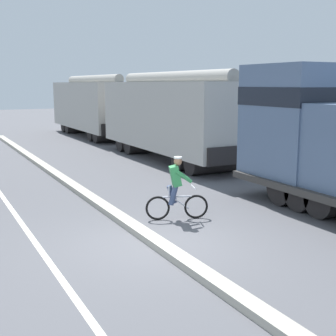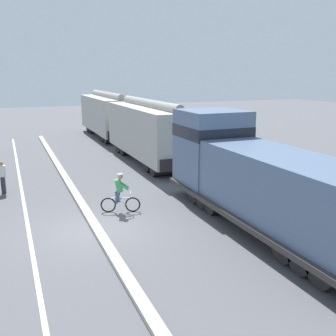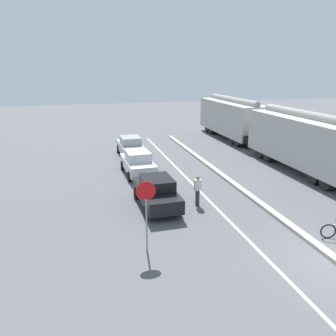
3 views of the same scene
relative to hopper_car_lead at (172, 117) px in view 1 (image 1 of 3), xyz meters
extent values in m
plane|color=#56565B|center=(-5.96, -10.41, -2.08)|extent=(120.00, 120.00, 0.00)
cube|color=#B2AD9E|center=(-5.96, -4.41, -2.00)|extent=(0.36, 36.00, 0.16)
cube|color=silver|center=(-8.36, -4.41, -2.07)|extent=(0.14, 36.00, 0.01)
cube|color=slate|center=(0.00, -8.60, 0.37)|extent=(2.80, 2.80, 3.50)
cube|color=black|center=(0.00, -8.60, 1.16)|extent=(2.83, 2.83, 0.56)
cylinder|color=black|center=(0.00, -9.01, -1.58)|extent=(2.40, 1.00, 1.00)
cylinder|color=black|center=(0.00, -9.81, -1.58)|extent=(2.40, 1.00, 1.00)
cube|color=#AEACA4|center=(0.00, 0.00, 0.07)|extent=(2.90, 10.40, 3.10)
cylinder|color=gray|center=(0.00, 0.00, 1.80)|extent=(0.60, 9.88, 0.60)
cube|color=black|center=(0.00, 5.25, -1.13)|extent=(2.61, 0.10, 0.70)
cube|color=black|center=(0.00, -5.25, -1.13)|extent=(2.61, 0.10, 0.70)
cylinder|color=black|center=(0.00, 3.77, -1.63)|extent=(2.46, 0.90, 0.90)
cylinder|color=black|center=(0.00, 2.67, -1.63)|extent=(2.46, 0.90, 0.90)
cylinder|color=black|center=(0.00, -2.67, -1.63)|extent=(2.46, 0.90, 0.90)
cylinder|color=black|center=(0.00, -3.77, -1.63)|extent=(2.46, 0.90, 0.90)
cube|color=#ACA9A1|center=(0.00, 11.60, 0.07)|extent=(2.90, 10.40, 3.10)
cylinder|color=gray|center=(0.00, 11.60, 1.80)|extent=(0.60, 9.88, 0.60)
cube|color=black|center=(0.00, 16.85, -1.13)|extent=(2.61, 0.10, 0.70)
cube|color=black|center=(0.00, 6.35, -1.13)|extent=(2.61, 0.10, 0.70)
cylinder|color=black|center=(0.00, 15.37, -1.63)|extent=(2.46, 0.90, 0.90)
cylinder|color=black|center=(0.00, 14.27, -1.63)|extent=(2.46, 0.90, 0.90)
cylinder|color=black|center=(0.00, 8.93, -1.63)|extent=(2.46, 0.90, 0.90)
cylinder|color=black|center=(0.00, 7.83, -1.63)|extent=(2.46, 0.90, 0.90)
torus|color=black|center=(-4.05, -9.06, -1.75)|extent=(0.64, 0.27, 0.66)
torus|color=black|center=(-5.05, -8.72, -1.75)|extent=(0.64, 0.27, 0.66)
cylinder|color=silver|center=(-4.55, -8.89, -1.45)|extent=(0.76, 0.30, 0.05)
cylinder|color=silver|center=(-4.46, -8.92, -1.63)|extent=(0.47, 0.20, 0.36)
cylinder|color=silver|center=(-4.76, -8.82, -1.30)|extent=(0.04, 0.04, 0.30)
cylinder|color=silver|center=(-4.13, -9.03, -1.20)|extent=(0.19, 0.47, 0.04)
cylinder|color=#38476B|center=(-4.63, -8.76, -1.40)|extent=(0.33, 0.23, 0.52)
cylinder|color=#38476B|center=(-4.70, -8.95, -1.40)|extent=(0.30, 0.22, 0.52)
cube|color=#338C4C|center=(-4.60, -8.87, -0.88)|extent=(0.42, 0.43, 0.57)
sphere|color=#9E7051|center=(-4.53, -8.90, -0.49)|extent=(0.22, 0.22, 0.22)
cylinder|color=white|center=(-4.53, -8.90, -0.39)|extent=(0.22, 0.22, 0.05)
cylinder|color=#338C4C|center=(-4.36, -8.79, -0.88)|extent=(0.47, 0.23, 0.36)
cylinder|color=#338C4C|center=(-4.46, -9.09, -0.88)|extent=(0.47, 0.23, 0.36)
camera|label=1|loc=(-10.39, -19.61, 1.54)|focal=50.00mm
camera|label=2|loc=(-8.78, -24.50, 3.76)|focal=42.00mm
camera|label=3|loc=(-14.74, -19.01, 4.83)|focal=35.00mm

